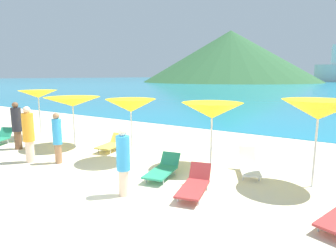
{
  "coord_description": "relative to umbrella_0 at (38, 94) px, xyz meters",
  "views": [
    {
      "loc": [
        5.21,
        -4.45,
        2.93
      ],
      "look_at": [
        -0.33,
        3.84,
        1.2
      ],
      "focal_mm": 31.04,
      "sensor_mm": 36.0,
      "label": 1
    }
  ],
  "objects": [
    {
      "name": "beachgoer_3",
      "position": [
        1.21,
        -1.78,
        -1.07
      ],
      "size": [
        0.38,
        0.38,
        1.91
      ],
      "rotation": [
        0.0,
        0.0,
        5.55
      ],
      "color": "brown",
      "rests_on": "ground_plane"
    },
    {
      "name": "lounge_chair_4",
      "position": [
        9.32,
        -1.82,
        -1.83
      ],
      "size": [
        0.93,
        1.63,
        0.63
      ],
      "rotation": [
        0.0,
        0.0,
        0.25
      ],
      "color": "#A53333",
      "rests_on": "ground_plane"
    },
    {
      "name": "umbrella_4",
      "position": [
        11.71,
        0.35,
        -0.01
      ],
      "size": [
        2.03,
        2.03,
        2.33
      ],
      "color": "silver",
      "rests_on": "ground_plane"
    },
    {
      "name": "umbrella_3",
      "position": [
        8.73,
        0.34,
        -0.23
      ],
      "size": [
        2.1,
        2.1,
        2.11
      ],
      "color": "silver",
      "rests_on": "ground_plane"
    },
    {
      "name": "headland_hill",
      "position": [
        -40.3,
        123.42,
        9.67
      ],
      "size": [
        81.13,
        81.13,
        23.49
      ],
      "primitive_type": "cone",
      "color": "#2D5B33",
      "rests_on": "ground_plane"
    },
    {
      "name": "umbrella_0",
      "position": [
        0.0,
        0.0,
        0.0
      ],
      "size": [
        1.9,
        1.9,
        2.26
      ],
      "color": "silver",
      "rests_on": "ground_plane"
    },
    {
      "name": "beachgoer_0",
      "position": [
        4.22,
        -2.08,
        -1.16
      ],
      "size": [
        0.3,
        0.3,
        1.72
      ],
      "rotation": [
        0.0,
        0.0,
        3.28
      ],
      "color": "#A3704C",
      "rests_on": "ground_plane"
    },
    {
      "name": "beachgoer_1",
      "position": [
        3.32,
        -2.55,
        -1.06
      ],
      "size": [
        0.37,
        0.37,
        1.93
      ],
      "rotation": [
        0.0,
        0.0,
        1.71
      ],
      "color": "beige",
      "rests_on": "ground_plane"
    },
    {
      "name": "lounge_chair_7",
      "position": [
        7.96,
        -1.24,
        -1.84
      ],
      "size": [
        0.91,
        1.65,
        0.59
      ],
      "rotation": [
        0.0,
        0.0,
        0.21
      ],
      "color": "#268C66",
      "rests_on": "ground_plane"
    },
    {
      "name": "umbrella_1",
      "position": [
        2.82,
        -0.29,
        -0.19
      ],
      "size": [
        2.44,
        2.44,
        2.08
      ],
      "color": "silver",
      "rests_on": "ground_plane"
    },
    {
      "name": "ground_plane",
      "position": [
        7.39,
        6.52,
        -2.23
      ],
      "size": [
        50.0,
        100.0,
        0.3
      ],
      "primitive_type": "cube",
      "color": "beige"
    },
    {
      "name": "umbrella_2",
      "position": [
        6.13,
        -0.52,
        -0.14
      ],
      "size": [
        1.76,
        1.76,
        2.16
      ],
      "color": "silver",
      "rests_on": "ground_plane"
    },
    {
      "name": "beachgoer_2",
      "position": [
        7.91,
        -2.88,
        -1.17
      ],
      "size": [
        0.33,
        0.33,
        1.71
      ],
      "rotation": [
        0.0,
        0.0,
        5.18
      ],
      "color": "beige",
      "rests_on": "ground_plane"
    },
    {
      "name": "lounge_chair_5",
      "position": [
        9.96,
        0.39,
        -1.8
      ],
      "size": [
        1.06,
        1.46,
        0.74
      ],
      "rotation": [
        0.0,
        0.0,
        0.45
      ],
      "color": "white",
      "rests_on": "ground_plane"
    },
    {
      "name": "lounge_chair_2",
      "position": [
        4.52,
        0.15,
        -1.81
      ],
      "size": [
        0.9,
        1.5,
        0.6
      ],
      "rotation": [
        0.0,
        0.0,
        0.21
      ],
      "color": "#D8BF4C",
      "rests_on": "ground_plane"
    }
  ]
}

